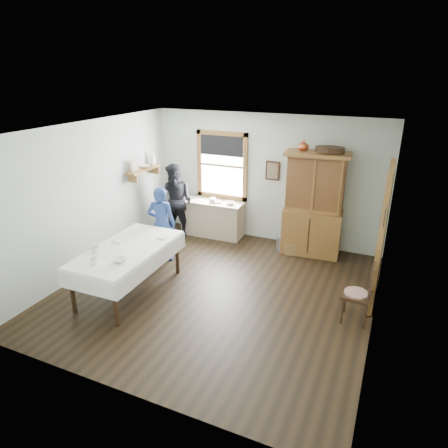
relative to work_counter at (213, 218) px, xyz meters
The scene contains 20 objects.
room 2.63m from the work_counter, 63.08° to the right, with size 5.01×5.01×2.70m.
window 1.27m from the work_counter, 68.37° to the left, with size 1.18×0.07×1.48m.
doorway 3.88m from the work_counter, 20.55° to the right, with size 0.09×1.14×2.22m.
wall_shelf 1.84m from the work_counter, 152.73° to the right, with size 0.24×1.00×0.44m.
framed_picture 1.73m from the work_counter, 12.21° to the left, with size 0.30×0.04×0.40m, color #382413.
rug_beater 4.24m from the work_counter, 27.93° to the right, with size 0.27×0.27×0.01m, color black.
work_counter is the anchor object (origin of this frame).
china_hutch 2.32m from the work_counter, ahead, with size 1.22×0.58×2.07m, color brown.
dining_table 2.79m from the work_counter, 94.46° to the right, with size 1.06×2.02×0.81m, color white.
spindle_chair 3.96m from the work_counter, 32.21° to the right, with size 0.43×0.43×0.94m, color #382413.
pail 1.71m from the work_counter, ahead, with size 0.28×0.28×0.30m, color #9EA1A6.
wicker_basket 1.97m from the work_counter, ahead, with size 0.38×0.27×0.22m, color #997545.
woman_blue 1.58m from the work_counter, 103.13° to the right, with size 0.51×0.33×1.38m, color navy.
figure_dark 0.87m from the work_counter, 149.22° to the right, with size 0.74×0.58×1.52m, color black.
table_cup_a 3.21m from the work_counter, 100.38° to the right, with size 0.11×0.11×0.09m, color white.
table_cup_b 3.49m from the work_counter, 95.22° to the right, with size 0.11×0.11×0.10m, color white.
table_bowl 3.25m from the work_counter, 90.15° to the right, with size 0.22×0.22×0.05m, color white.
counter_book 0.42m from the work_counter, 79.91° to the right, with size 0.17×0.23×0.02m, color #6F614A.
counter_bowl 0.62m from the work_counter, ahead, with size 0.20×0.20×0.06m, color white.
shelf_bowl 1.85m from the work_counter, 153.16° to the right, with size 0.22×0.22×0.05m, color white.
Camera 1 is at (2.51, -5.34, 3.54)m, focal length 32.00 mm.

